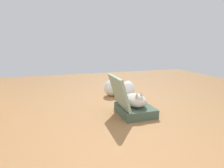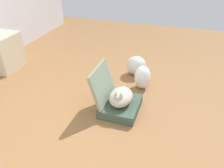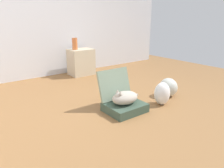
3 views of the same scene
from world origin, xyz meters
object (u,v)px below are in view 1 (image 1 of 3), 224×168
(suitcase_base, at_px, (135,110))
(plastic_bag_clear, at_px, (112,88))
(cat, at_px, (136,100))
(plastic_bag_white, at_px, (128,91))

(suitcase_base, xyz_separation_m, plastic_bag_clear, (0.98, 0.03, 0.09))
(suitcase_base, relative_size, cat, 1.11)
(suitcase_base, height_order, plastic_bag_white, plastic_bag_white)
(suitcase_base, distance_m, cat, 0.15)
(plastic_bag_white, bearing_deg, cat, 167.12)
(plastic_bag_clear, bearing_deg, cat, -178.11)
(suitcase_base, relative_size, plastic_bag_clear, 1.70)
(plastic_bag_clear, bearing_deg, plastic_bag_white, -154.51)
(suitcase_base, bearing_deg, plastic_bag_white, -12.98)
(cat, xyz_separation_m, plastic_bag_white, (0.62, -0.14, -0.04))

